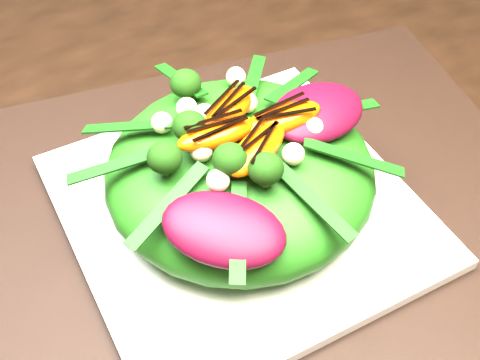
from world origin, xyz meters
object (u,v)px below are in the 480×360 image
dining_table (351,106)px  orange_segment (212,122)px  placemat (240,215)px  plate_base (240,209)px  salad_bowl (240,199)px  lettuce_mound (240,172)px

dining_table → orange_segment: (-0.20, -0.06, 0.12)m
orange_segment → placemat: bearing=-58.2°
plate_base → placemat: bearing=0.0°
plate_base → orange_segment: orange_segment is taller
dining_table → plate_base: bearing=-157.9°
salad_bowl → orange_segment: 0.08m
dining_table → salad_bowl: dining_table is taller
dining_table → orange_segment: dining_table is taller
salad_bowl → lettuce_mound: (0.00, 0.00, 0.03)m
salad_bowl → placemat: bearing=0.0°
placemat → orange_segment: (-0.01, 0.02, 0.10)m
lettuce_mound → placemat: bearing=0.0°
salad_bowl → dining_table: bearing=22.1°
dining_table → placemat: 0.21m
plate_base → salad_bowl: size_ratio=1.21×
salad_bowl → orange_segment: size_ratio=3.59×
placemat → lettuce_mound: (-0.00, 0.00, 0.06)m
plate_base → salad_bowl: 0.01m
plate_base → lettuce_mound: (0.00, 0.00, 0.05)m
placemat → orange_segment: bearing=121.8°
dining_table → orange_segment: bearing=-164.3°
placemat → plate_base: plate_base is taller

